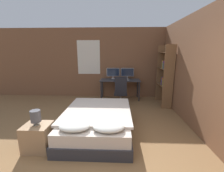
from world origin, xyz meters
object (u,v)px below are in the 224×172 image
(monitor_right, at_px, (127,73))
(office_chair, at_px, (121,95))
(desk, at_px, (120,82))
(keyboard, at_px, (120,80))
(computer_mouse, at_px, (128,80))
(bedside_lamp, at_px, (36,116))
(nightstand, at_px, (38,137))
(monitor_left, at_px, (113,73))
(bookshelf, at_px, (166,73))
(bed, at_px, (97,121))

(monitor_right, relative_size, office_chair, 0.50)
(desk, xyz_separation_m, keyboard, (-0.00, -0.19, 0.11))
(computer_mouse, bearing_deg, desk, 146.48)
(bedside_lamp, bearing_deg, keyboard, 62.55)
(nightstand, relative_size, keyboard, 1.25)
(nightstand, xyz_separation_m, monitor_left, (1.27, 3.37, 0.76))
(nightstand, distance_m, monitor_left, 3.68)
(monitor_right, bearing_deg, bookshelf, -33.81)
(bedside_lamp, distance_m, monitor_left, 3.62)
(bed, bearing_deg, bedside_lamp, -146.44)
(nightstand, height_order, monitor_right, monitor_right)
(keyboard, bearing_deg, bedside_lamp, -117.45)
(bed, height_order, nightstand, bed)
(keyboard, relative_size, office_chair, 0.39)
(nightstand, height_order, office_chair, office_chair)
(computer_mouse, bearing_deg, keyboard, 180.00)
(bedside_lamp, xyz_separation_m, monitor_right, (1.83, 3.37, 0.34))
(keyboard, xyz_separation_m, computer_mouse, (0.29, 0.00, 0.01))
(bed, distance_m, office_chair, 1.84)
(keyboard, bearing_deg, computer_mouse, 0.00)
(bedside_lamp, xyz_separation_m, computer_mouse, (1.84, 2.98, 0.12))
(bedside_lamp, bearing_deg, computer_mouse, 58.37)
(keyboard, height_order, computer_mouse, computer_mouse)
(bedside_lamp, height_order, monitor_right, monitor_right)
(monitor_left, relative_size, monitor_right, 1.00)
(bedside_lamp, relative_size, office_chair, 0.28)
(monitor_right, bearing_deg, desk, -145.26)
(bedside_lamp, bearing_deg, bed, 33.56)
(bed, bearing_deg, monitor_left, 84.62)
(bed, height_order, office_chair, office_chair)
(bed, xyz_separation_m, keyboard, (0.53, 2.31, 0.52))
(desk, distance_m, monitor_left, 0.48)
(computer_mouse, height_order, bookshelf, bookshelf)
(nightstand, bearing_deg, bedside_lamp, -153.43)
(computer_mouse, relative_size, office_chair, 0.07)
(nightstand, xyz_separation_m, keyboard, (1.55, 2.98, 0.52))
(monitor_left, height_order, keyboard, monitor_left)
(desk, relative_size, keyboard, 3.82)
(office_chair, bearing_deg, bookshelf, 4.88)
(computer_mouse, bearing_deg, bedside_lamp, -121.63)
(monitor_right, xyz_separation_m, office_chair, (-0.27, -0.94, -0.62))
(bedside_lamp, distance_m, desk, 3.53)
(desk, height_order, computer_mouse, computer_mouse)
(computer_mouse, relative_size, bookshelf, 0.03)
(bedside_lamp, height_order, bookshelf, bookshelf)
(nightstand, bearing_deg, desk, 63.97)
(desk, distance_m, computer_mouse, 0.36)
(keyboard, bearing_deg, nightstand, -117.45)
(bed, height_order, desk, desk)
(nightstand, bearing_deg, computer_mouse, 58.37)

